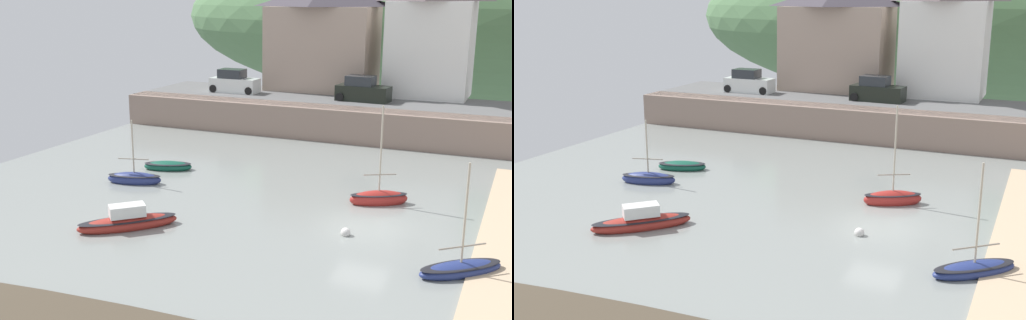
# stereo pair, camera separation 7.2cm
# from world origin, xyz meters

# --- Properties ---
(quay_seawall) EXTENTS (48.00, 9.40, 2.40)m
(quay_seawall) POSITION_xyz_m (0.00, 17.50, 1.36)
(quay_seawall) COLOR gray
(quay_seawall) RESTS_ON ground
(hillside_backdrop) EXTENTS (80.00, 44.00, 22.08)m
(hillside_backdrop) POSITION_xyz_m (1.35, 55.20, 7.73)
(hillside_backdrop) COLOR #527A4D
(hillside_backdrop) RESTS_ON ground
(waterfront_building_left) EXTENTS (9.16, 5.77, 8.90)m
(waterfront_building_left) POSITION_xyz_m (-10.43, 25.20, 6.92)
(waterfront_building_left) COLOR tan
(waterfront_building_left) RESTS_ON ground
(waterfront_building_centre) EXTENTS (6.72, 5.34, 10.09)m
(waterfront_building_centre) POSITION_xyz_m (-1.43, 25.20, 7.54)
(waterfront_building_centre) COLOR white
(waterfront_building_centre) RESTS_ON ground
(sailboat_nearest_shore) EXTENTS (3.40, 3.17, 4.58)m
(sailboat_nearest_shore) POSITION_xyz_m (4.76, -3.36, 0.23)
(sailboat_nearest_shore) COLOR navy
(sailboat_nearest_shore) RESTS_ON ground
(sailboat_far_left) EXTENTS (3.31, 1.81, 3.84)m
(sailboat_far_left) POSITION_xyz_m (-13.69, 1.60, 0.27)
(sailboat_far_left) COLOR navy
(sailboat_far_left) RESTS_ON ground
(sailboat_tall_mast) EXTENTS (4.10, 4.08, 1.29)m
(sailboat_tall_mast) POSITION_xyz_m (-9.80, -4.51, 0.32)
(sailboat_tall_mast) COLOR maroon
(sailboat_tall_mast) RESTS_ON ground
(rowboat_small_beached) EXTENTS (3.19, 2.07, 0.67)m
(rowboat_small_beached) POSITION_xyz_m (-13.49, 4.87, 0.21)
(rowboat_small_beached) COLOR #13503C
(rowboat_small_beached) RESTS_ON ground
(sailboat_white_hull) EXTENTS (3.11, 2.31, 5.32)m
(sailboat_white_hull) POSITION_xyz_m (-0.11, 3.65, 0.32)
(sailboat_white_hull) COLOR #A62823
(sailboat_white_hull) RESTS_ON ground
(parked_car_near_slipway) EXTENTS (4.11, 1.82, 1.95)m
(parked_car_near_slipway) POSITION_xyz_m (-16.68, 20.70, 3.20)
(parked_car_near_slipway) COLOR silver
(parked_car_near_slipway) RESTS_ON ground
(parked_car_by_wall) EXTENTS (4.20, 1.97, 1.95)m
(parked_car_by_wall) POSITION_xyz_m (-5.59, 20.70, 3.20)
(parked_car_by_wall) COLOR black
(parked_car_by_wall) RESTS_ON ground
(mooring_buoy) EXTENTS (0.44, 0.44, 0.44)m
(mooring_buoy) POSITION_xyz_m (-0.41, -1.28, 0.13)
(mooring_buoy) COLOR silver
(mooring_buoy) RESTS_ON ground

